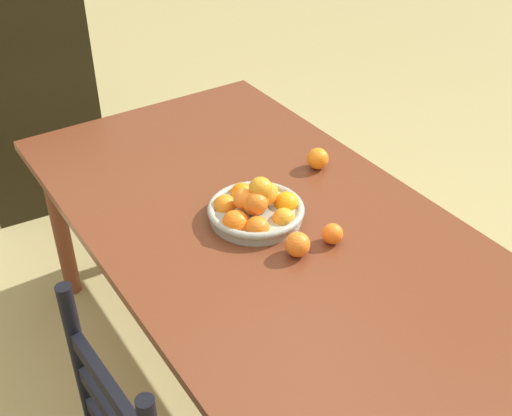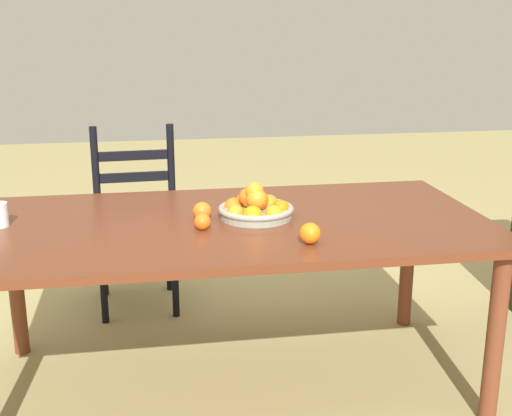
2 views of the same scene
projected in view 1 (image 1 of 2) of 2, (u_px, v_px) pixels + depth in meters
The scene contains 7 objects.
ground_plane at pixel (275, 389), 2.40m from camera, with size 12.00×12.00×0.00m, color tan.
dining_table at pixel (279, 251), 2.02m from camera, with size 2.04×1.03×0.73m.
cabinet at pixel (20, 80), 3.25m from camera, with size 0.73×0.58×1.17m, color black.
fruit_bowl at pixel (256, 208), 2.02m from camera, with size 0.31×0.31×0.15m.
orange_loose_0 at pixel (318, 159), 2.27m from camera, with size 0.08×0.08×0.08m, color orange.
orange_loose_1 at pixel (298, 244), 1.87m from camera, with size 0.07×0.07×0.07m, color orange.
orange_loose_2 at pixel (333, 234), 1.92m from camera, with size 0.06×0.06×0.06m, color orange.
Camera 1 is at (-1.28, 0.93, 1.92)m, focal length 45.46 mm.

